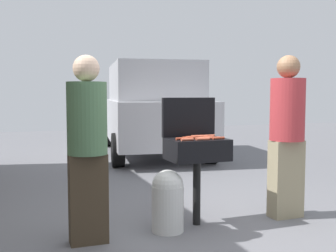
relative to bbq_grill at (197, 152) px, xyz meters
name	(u,v)px	position (x,y,z in m)	size (l,w,h in m)	color
ground_plane	(213,233)	(0.05, -0.30, -0.76)	(24.00, 24.00, 0.00)	slate
bbq_grill	(197,152)	(0.00, 0.00, 0.00)	(0.60, 0.44, 0.90)	black
grill_lid_open	(189,117)	(0.00, 0.22, 0.35)	(0.60, 0.05, 0.42)	black
hot_dog_0	(192,137)	(-0.04, 0.04, 0.15)	(0.03, 0.03, 0.13)	#AD4228
hot_dog_1	(189,138)	(-0.10, -0.01, 0.15)	(0.03, 0.03, 0.13)	#AD4228
hot_dog_2	(205,138)	(0.05, -0.07, 0.15)	(0.03, 0.03, 0.13)	#AD4228
hot_dog_3	(208,137)	(0.12, 0.00, 0.15)	(0.03, 0.03, 0.13)	#B74C33
hot_dog_4	(201,138)	(0.00, -0.11, 0.15)	(0.03, 0.03, 0.13)	#C6593D
hot_dog_5	(197,136)	(0.04, 0.10, 0.15)	(0.03, 0.03, 0.13)	#C6593D
hot_dog_6	(182,139)	(-0.19, -0.06, 0.15)	(0.03, 0.03, 0.13)	#AD4228
hot_dog_7	(187,140)	(-0.17, -0.15, 0.15)	(0.03, 0.03, 0.13)	#C6593D
hot_dog_8	(202,137)	(0.08, 0.05, 0.15)	(0.03, 0.03, 0.13)	#C6593D
hot_dog_9	(219,138)	(0.18, -0.13, 0.15)	(0.03, 0.03, 0.13)	#AD4228
hot_dog_10	(187,139)	(-0.15, -0.10, 0.15)	(0.03, 0.03, 0.13)	#AD4228
hot_dog_11	(203,139)	(-0.01, -0.16, 0.15)	(0.03, 0.03, 0.13)	#C6593D
hot_dog_12	(209,136)	(0.19, 0.11, 0.15)	(0.03, 0.03, 0.13)	#C6593D
hot_dog_13	(213,138)	(0.14, -0.10, 0.15)	(0.03, 0.03, 0.13)	#C6593D
propane_tank	(168,199)	(-0.36, -0.10, -0.44)	(0.32, 0.32, 0.62)	silver
person_left	(87,142)	(-1.14, -0.14, 0.17)	(0.36, 0.36, 1.71)	#3F3323
person_right	(287,130)	(1.03, -0.10, 0.20)	(0.37, 0.37, 1.78)	gray
parked_minivan	(152,109)	(1.09, 4.91, 0.26)	(2.54, 4.63, 2.02)	#B7B7BC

